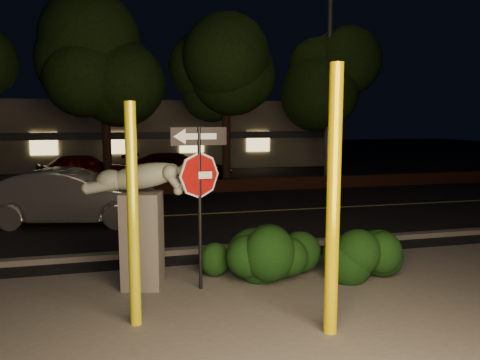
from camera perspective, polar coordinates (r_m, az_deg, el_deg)
name	(u,v)px	position (r m, az deg, el deg)	size (l,w,h in m)	color
ground	(176,199)	(17.35, -7.78, -2.32)	(90.00, 90.00, 0.00)	black
patio	(261,326)	(6.91, 2.60, -17.40)	(14.00, 6.00, 0.02)	#4C4944
road	(187,215)	(14.42, -6.49, -4.26)	(80.00, 8.00, 0.01)	black
lane_marking	(187,215)	(14.42, -6.49, -4.21)	(80.00, 0.12, 0.01)	gold
curb	(211,249)	(10.47, -3.54, -8.40)	(80.00, 0.25, 0.12)	#4C4944
brick_wall	(173,187)	(18.59, -8.23, -0.90)	(40.00, 0.35, 0.50)	#4B2618
parking_lot	(161,176)	(24.25, -9.57, 0.43)	(40.00, 12.00, 0.01)	black
building	(151,133)	(32.06, -10.75, 5.65)	(22.00, 10.20, 4.00)	#666251
tree_far_b	(103,41)	(20.47, -16.36, 15.95)	(5.20, 5.20, 8.41)	black
tree_far_c	(226,54)	(20.46, -1.72, 15.13)	(4.80, 4.80, 7.84)	black
tree_far_d	(330,64)	(22.48, 10.92, 13.68)	(4.40, 4.40, 7.42)	black
yellow_pole_left	(133,217)	(6.63, -12.91, -4.38)	(0.16, 0.16, 3.15)	yellow
yellow_pole_right	(333,203)	(6.29, 11.30, -2.76)	(0.18, 0.18, 3.63)	#F6DA00
signpost	(199,176)	(7.81, -4.96, 0.53)	(0.94, 0.12, 2.78)	black
sculpture	(144,209)	(8.18, -11.64, -3.51)	(2.10, 0.99, 2.24)	#4C4944
hedge_center	(248,253)	(8.61, 1.03, -8.90)	(1.89, 0.89, 0.99)	black
hedge_right	(292,246)	(8.59, 6.32, -8.02)	(1.93, 1.03, 1.26)	black
hedge_far_right	(371,254)	(8.81, 15.65, -8.65)	(1.48, 0.93, 1.03)	black
streetlight	(325,30)	(21.96, 10.38, 17.56)	(1.69, 0.69, 11.48)	#4B4B50
silver_sedan	(72,197)	(13.78, -19.81, -1.96)	(1.64, 4.69, 1.55)	#A0A0A4
parked_car_red	(85,169)	(22.14, -18.32, 1.32)	(1.67, 4.16, 1.42)	maroon
parked_car_darkred	(176,168)	(21.85, -7.78, 1.48)	(1.91, 4.69, 1.36)	#38080C
parked_car_dark	(185,169)	(21.96, -6.69, 1.38)	(2.07, 4.49, 1.25)	black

